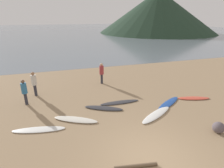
# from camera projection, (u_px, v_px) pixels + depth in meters

# --- Properties ---
(ground_plane) EXTENTS (120.00, 120.00, 0.20)m
(ground_plane) POSITION_uv_depth(u_px,v_px,m) (96.00, 79.00, 15.99)
(ground_plane) COLOR #997C5B
(ground_plane) RESTS_ON ground
(ocean_water) EXTENTS (140.00, 100.00, 0.01)m
(ocean_water) POSITION_uv_depth(u_px,v_px,m) (65.00, 31.00, 63.65)
(ocean_water) COLOR slate
(ocean_water) RESTS_ON ground
(headland_hill) EXTENTS (36.12, 36.12, 12.47)m
(headland_hill) POSITION_uv_depth(u_px,v_px,m) (157.00, 12.00, 55.91)
(headland_hill) COLOR #1E3323
(headland_hill) RESTS_ON ground
(surfboard_0) EXTENTS (2.59, 0.97, 0.07)m
(surfboard_0) POSITION_uv_depth(u_px,v_px,m) (39.00, 130.00, 8.76)
(surfboard_0) COLOR white
(surfboard_0) RESTS_ON ground
(surfboard_1) EXTENTS (2.42, 1.64, 0.10)m
(surfboard_1) POSITION_uv_depth(u_px,v_px,m) (76.00, 120.00, 9.58)
(surfboard_1) COLOR silver
(surfboard_1) RESTS_ON ground
(surfboard_2) EXTENTS (2.33, 1.52, 0.09)m
(surfboard_2) POSITION_uv_depth(u_px,v_px,m) (104.00, 108.00, 10.76)
(surfboard_2) COLOR #333338
(surfboard_2) RESTS_ON ground
(surfboard_3) EXTENTS (2.58, 0.54, 0.07)m
(surfboard_3) POSITION_uv_depth(u_px,v_px,m) (120.00, 102.00, 11.50)
(surfboard_3) COLOR #333338
(surfboard_3) RESTS_ON ground
(surfboard_4) EXTENTS (2.58, 1.75, 0.09)m
(surfboard_4) POSITION_uv_depth(u_px,v_px,m) (156.00, 114.00, 10.09)
(surfboard_4) COLOR white
(surfboard_4) RESTS_ON ground
(surfboard_5) EXTENTS (2.45, 1.77, 0.08)m
(surfboard_5) POSITION_uv_depth(u_px,v_px,m) (168.00, 103.00, 11.36)
(surfboard_5) COLOR #1E479E
(surfboard_5) RESTS_ON ground
(surfboard_6) EXTENTS (2.20, 1.07, 0.08)m
(surfboard_6) POSITION_uv_depth(u_px,v_px,m) (194.00, 98.00, 12.06)
(surfboard_6) COLOR #D84C38
(surfboard_6) RESTS_ON ground
(person_0) EXTENTS (0.35, 0.35, 1.72)m
(person_0) POSITION_uv_depth(u_px,v_px,m) (102.00, 72.00, 14.44)
(person_0) COLOR #2D2D38
(person_0) RESTS_ON ground
(person_1) EXTENTS (0.35, 0.35, 1.72)m
(person_1) POSITION_uv_depth(u_px,v_px,m) (34.00, 82.00, 12.21)
(person_1) COLOR #2D2D38
(person_1) RESTS_ON ground
(person_2) EXTENTS (0.33, 0.33, 1.65)m
(person_2) POSITION_uv_depth(u_px,v_px,m) (24.00, 90.00, 10.98)
(person_2) COLOR #2D2D38
(person_2) RESTS_ON ground
(driftwood_log) EXTENTS (1.62, 0.40, 0.14)m
(driftwood_log) POSITION_uv_depth(u_px,v_px,m) (136.00, 166.00, 6.61)
(driftwood_log) COLOR brown
(driftwood_log) RESTS_ON ground
(beach_rock_far) EXTENTS (0.55, 0.55, 0.55)m
(beach_rock_far) POSITION_uv_depth(u_px,v_px,m) (218.00, 128.00, 8.51)
(beach_rock_far) COLOR #564C51
(beach_rock_far) RESTS_ON ground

